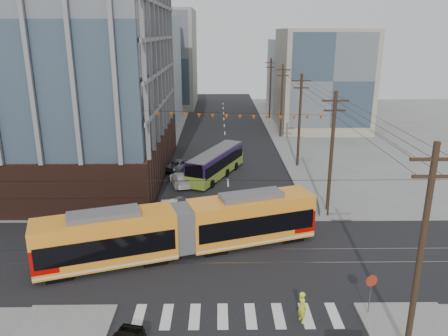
{
  "coord_description": "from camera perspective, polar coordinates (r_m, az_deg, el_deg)",
  "views": [
    {
      "loc": [
        -0.99,
        -24.26,
        15.56
      ],
      "look_at": [
        -0.56,
        10.31,
        4.73
      ],
      "focal_mm": 35.0,
      "sensor_mm": 36.0,
      "label": 1
    }
  ],
  "objects": [
    {
      "name": "jersey_barrier",
      "position": [
        40.66,
        12.59,
        -4.99
      ],
      "size": [
        1.28,
        3.7,
        0.72
      ],
      "primitive_type": "cube",
      "rotation": [
        0.0,
        0.0,
        -0.13
      ],
      "color": "slate",
      "rests_on": "ground"
    },
    {
      "name": "bg_bldg_ne_near",
      "position": [
        74.61,
        12.69,
        11.17
      ],
      "size": [
        14.0,
        14.0,
        16.0
      ],
      "primitive_type": "cube",
      "color": "gray",
      "rests_on": "ground"
    },
    {
      "name": "utility_pole_near",
      "position": [
        22.91,
        24.27,
        -10.32
      ],
      "size": [
        0.3,
        0.3,
        11.0
      ],
      "primitive_type": "cylinder",
      "color": "black",
      "rests_on": "ground"
    },
    {
      "name": "ground",
      "position": [
        28.84,
        1.41,
        -15.26
      ],
      "size": [
        160.0,
        160.0,
        0.0
      ],
      "primitive_type": "plane",
      "color": "slate"
    },
    {
      "name": "parked_car_white",
      "position": [
        46.35,
        -5.66,
        -1.42
      ],
      "size": [
        3.13,
        5.0,
        1.35
      ],
      "primitive_type": "imported",
      "rotation": [
        0.0,
        0.0,
        3.43
      ],
      "color": "white",
      "rests_on": "ground"
    },
    {
      "name": "bg_bldg_nw_near",
      "position": [
        78.19,
        -12.83,
        12.17
      ],
      "size": [
        18.0,
        16.0,
        18.0
      ],
      "primitive_type": "cube",
      "color": "#8C99A5",
      "rests_on": "ground"
    },
    {
      "name": "parked_car_silver",
      "position": [
        39.63,
        -6.88,
        -4.79
      ],
      "size": [
        2.05,
        4.26,
        1.35
      ],
      "primitive_type": "imported",
      "rotation": [
        0.0,
        0.0,
        2.99
      ],
      "color": "#BEBEBE",
      "rests_on": "ground"
    },
    {
      "name": "office_building",
      "position": [
        51.73,
        -25.54,
        14.38
      ],
      "size": [
        30.0,
        25.0,
        28.6
      ],
      "primitive_type": "cube",
      "color": "#381E16",
      "rests_on": "ground"
    },
    {
      "name": "utility_pole_far",
      "position": [
        81.44,
        6.07,
        10.21
      ],
      "size": [
        0.3,
        0.3,
        11.0
      ],
      "primitive_type": "cylinder",
      "color": "black",
      "rests_on": "ground"
    },
    {
      "name": "city_bus",
      "position": [
        48.58,
        -1.07,
        0.62
      ],
      "size": [
        6.52,
        10.85,
        3.07
      ],
      "primitive_type": null,
      "rotation": [
        0.0,
        0.0,
        -0.42
      ],
      "color": "#25113F",
      "rests_on": "ground"
    },
    {
      "name": "bg_bldg_ne_far",
      "position": [
        94.58,
        11.1,
        11.89
      ],
      "size": [
        16.0,
        16.0,
        14.0
      ],
      "primitive_type": "cube",
      "color": "#8C99A5",
      "rests_on": "ground"
    },
    {
      "name": "pedestrian",
      "position": [
        25.81,
        10.18,
        -17.42
      ],
      "size": [
        0.65,
        0.79,
        1.88
      ],
      "primitive_type": "imported",
      "rotation": [
        0.0,
        0.0,
        1.9
      ],
      "color": "yellow",
      "rests_on": "ground"
    },
    {
      "name": "bg_bldg_nw_far",
      "position": [
        97.29,
        -8.66,
        13.93
      ],
      "size": [
        16.0,
        18.0,
        20.0
      ],
      "primitive_type": "cube",
      "color": "gray",
      "rests_on": "ground"
    },
    {
      "name": "parked_car_grey",
      "position": [
        51.53,
        -5.89,
        0.49
      ],
      "size": [
        3.35,
        5.09,
        1.3
      ],
      "primitive_type": "imported",
      "rotation": [
        0.0,
        0.0,
        2.87
      ],
      "color": "#57585E",
      "rests_on": "ground"
    },
    {
      "name": "stop_sign",
      "position": [
        27.09,
        18.5,
        -15.62
      ],
      "size": [
        0.86,
        0.86,
        2.4
      ],
      "primitive_type": null,
      "rotation": [
        0.0,
        0.0,
        0.2
      ],
      "color": "#A22715",
      "rests_on": "ground"
    },
    {
      "name": "streetcar",
      "position": [
        31.91,
        -5.47,
        -7.94
      ],
      "size": [
        20.09,
        9.13,
        3.9
      ],
      "primitive_type": null,
      "rotation": [
        0.0,
        0.0,
        0.32
      ],
      "color": "orange",
      "rests_on": "ground"
    }
  ]
}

